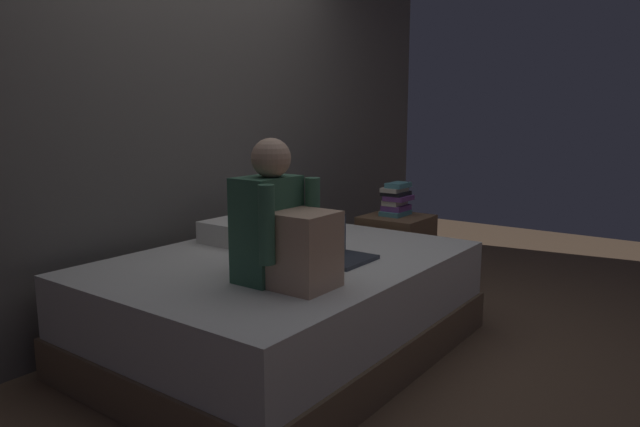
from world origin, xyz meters
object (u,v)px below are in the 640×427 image
at_px(person_sitting, 282,229).
at_px(nightstand, 396,254).
at_px(bed, 284,304).
at_px(pillow, 251,229).
at_px(laptop, 339,250).
at_px(book_stack, 396,200).

bearing_deg(person_sitting, nightstand, 11.06).
xyz_separation_m(bed, pillow, (0.22, 0.45, 0.33)).
height_order(person_sitting, pillow, person_sitting).
bearing_deg(pillow, bed, -116.49).
bearing_deg(bed, person_sitting, -140.83).
bearing_deg(person_sitting, bed, 39.17).
bearing_deg(laptop, pillow, 81.20).
xyz_separation_m(nightstand, pillow, (-1.08, 0.42, 0.31)).
height_order(bed, pillow, pillow).
relative_size(nightstand, laptop, 1.75).
distance_m(nightstand, person_sitting, 1.77).
xyz_separation_m(laptop, book_stack, (1.22, 0.33, 0.09)).
bearing_deg(pillow, person_sitting, -128.30).
distance_m(nightstand, pillow, 1.20).
distance_m(bed, laptop, 0.44).
bearing_deg(bed, nightstand, 1.16).
bearing_deg(bed, laptop, -68.40).
xyz_separation_m(bed, book_stack, (1.33, 0.05, 0.41)).
height_order(bed, book_stack, book_stack).
xyz_separation_m(nightstand, book_stack, (0.03, 0.02, 0.39)).
relative_size(laptop, pillow, 0.57).
height_order(person_sitting, laptop, person_sitting).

